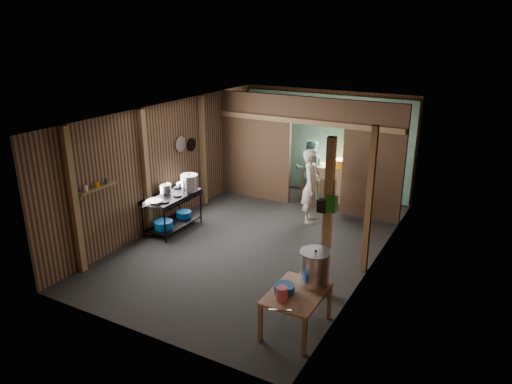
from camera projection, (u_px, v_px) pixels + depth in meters
The scene contains 43 objects.
floor at pixel (261, 240), 9.63m from camera, with size 4.50×7.00×0.00m, color black.
ceiling at pixel (261, 112), 8.76m from camera, with size 4.50×7.00×0.00m, color #302F2E.
wall_back at pixel (326, 142), 12.09m from camera, with size 4.50×0.00×2.60m, color brown.
wall_front at pixel (136, 251), 6.30m from camera, with size 4.50×0.00×2.60m, color brown.
wall_left at pixel (168, 164), 10.22m from camera, with size 0.00×7.00×2.60m, color brown.
wall_right at pixel (377, 199), 8.18m from camera, with size 0.00×7.00×2.60m, color brown.
partition_left at pixel (256, 147), 11.61m from camera, with size 1.85×0.10×2.60m, color brown.
partition_right at pixel (373, 162), 10.30m from camera, with size 1.35×0.10×2.60m, color brown.
partition_header at pixel (318, 111), 10.57m from camera, with size 1.30×0.10×0.60m, color brown.
turquoise_panel at pixel (325, 144), 12.06m from camera, with size 4.40×0.06×2.50m, color #77C8C5.
back_counter at pixel (328, 182), 11.79m from camera, with size 1.20×0.50×0.85m, color #9F7B4E.
wall_clock at pixel (335, 120), 11.69m from camera, with size 0.20×0.20×0.03m, color silver.
post_left_a at pixel (74, 202), 8.03m from camera, with size 0.10×0.12×2.60m, color #9F7B4E.
post_left_b at pixel (146, 174), 9.52m from camera, with size 0.10×0.12×2.60m, color #9F7B4E.
post_left_c at pixel (203, 151), 11.18m from camera, with size 0.10×0.12×2.60m, color #9F7B4E.
post_right at pixel (369, 202), 8.04m from camera, with size 0.10×0.12×2.60m, color #9F7B4E.
post_free at pixel (328, 220), 7.28m from camera, with size 0.12×0.12×2.60m, color #9F7B4E.
cross_beam at pixel (306, 122), 10.72m from camera, with size 4.40×0.12×0.12m, color #9F7B4E.
pan_lid_big at pixel (180, 144), 10.41m from camera, with size 0.34×0.34×0.03m, color gray.
pan_lid_small at pixel (192, 145), 10.77m from camera, with size 0.30×0.30×0.03m, color black.
wall_shelf at pixel (97, 188), 8.40m from camera, with size 0.14×0.80×0.03m, color #9F7B4E.
jar_white at pixel (86, 189), 8.17m from camera, with size 0.07×0.07×0.10m, color silver.
jar_yellow at pixel (97, 184), 8.38m from camera, with size 0.08×0.08×0.10m, color orange.
jar_green at pixel (106, 181), 8.56m from camera, with size 0.06×0.06×0.10m, color #135713.
bag_white at pixel (328, 189), 7.21m from camera, with size 0.22×0.15×0.32m, color silver.
bag_green at pixel (332, 204), 7.10m from camera, with size 0.16×0.12×0.24m, color #135713.
bag_black at pixel (322, 206), 7.17m from camera, with size 0.14×0.10×0.20m, color black.
gas_range at pixel (173, 212), 10.01m from camera, with size 0.68×1.33×0.78m, color black, non-canonical shape.
prep_table at pixel (296, 311), 6.76m from camera, with size 0.73×1.00×0.59m, color tan, non-canonical shape.
stove_pot_large at pixel (189, 183), 10.08m from camera, with size 0.37×0.37×0.37m, color silver, non-canonical shape.
stove_pot_med at pixel (166, 189), 9.95m from camera, with size 0.25×0.25×0.22m, color silver, non-canonical shape.
stove_saucepan at pixel (180, 184), 10.37m from camera, with size 0.15×0.15×0.09m, color silver.
frying_pan at pixel (154, 202), 9.42m from camera, with size 0.33×0.55×0.07m, color gray, non-canonical shape.
blue_tub_front at pixel (164, 225), 9.81m from camera, with size 0.38×0.38×0.16m, color #0A4793.
blue_tub_back at pixel (184, 214), 10.38m from camera, with size 0.32×0.32×0.13m, color #0A4793.
stock_pot at pixel (315, 268), 6.82m from camera, with size 0.46×0.46×0.53m, color silver, non-canonical shape.
wash_basin at pixel (284, 288), 6.66m from camera, with size 0.29×0.29×0.11m, color #0A4793.
pink_bucket at pixel (282, 294), 6.45m from camera, with size 0.16×0.16×0.19m, color #D3516C.
knife at pixel (280, 310), 6.25m from camera, with size 0.30×0.04×0.01m, color silver.
yellow_tub at pixel (341, 164), 11.48m from camera, with size 0.36×0.36×0.20m, color orange.
red_cup at pixel (313, 161), 11.81m from camera, with size 0.13×0.13×0.15m, color #B23352.
cook at pixel (311, 186), 10.30m from camera, with size 0.60×0.39×1.64m, color beige.
worker_back at pixel (310, 170), 11.74m from camera, with size 0.72×0.56×1.47m, color teal.
Camera 1 is at (4.12, -7.72, 4.14)m, focal length 33.52 mm.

